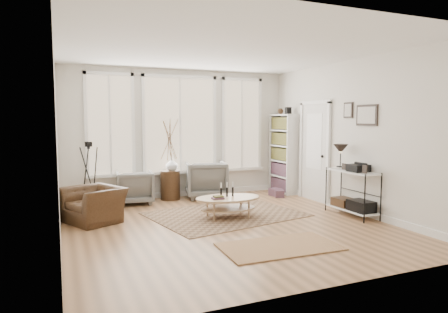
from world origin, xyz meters
name	(u,v)px	position (x,y,z in m)	size (l,w,h in m)	color
room	(227,140)	(0.02, 0.03, 1.43)	(5.50, 5.54, 2.90)	#A6774E
bay_window	(180,127)	(0.00, 2.71, 1.61)	(4.14, 0.12, 2.24)	tan
door	(315,149)	(2.57, 1.15, 1.12)	(0.09, 1.06, 2.22)	silver
bookcase	(283,153)	(2.44, 2.23, 0.96)	(0.31, 0.85, 2.06)	white
low_shelf	(352,188)	(2.38, -0.30, 0.51)	(0.38, 1.08, 1.30)	white
wall_art	(362,114)	(2.58, -0.27, 1.88)	(0.04, 0.88, 0.44)	black
rug_main	(226,214)	(0.26, 0.67, 0.01)	(2.64, 1.98, 0.01)	brown
rug_runner	(280,246)	(0.21, -1.38, 0.01)	(1.64, 0.91, 0.01)	brown
coffee_table	(228,202)	(0.20, 0.44, 0.29)	(1.22, 0.80, 0.55)	tan
armchair_left	(135,187)	(-1.12, 2.32, 0.35)	(0.74, 0.77, 0.70)	slate
armchair_right	(206,179)	(0.49, 2.36, 0.42)	(0.89, 0.92, 0.83)	slate
side_table	(170,160)	(-0.32, 2.45, 0.87)	(0.43, 0.43, 1.81)	#3B2717
vase	(172,164)	(-0.28, 2.45, 0.79)	(0.26, 0.26, 0.28)	silver
accent_chair	(94,205)	(-2.05, 1.06, 0.30)	(0.81, 0.93, 0.61)	#3B2717
tripod_camera	(90,179)	(-2.04, 2.02, 0.62)	(0.47, 0.47, 1.35)	black
book_stack_near	(276,192)	(2.05, 1.91, 0.09)	(0.21, 0.27, 0.17)	maroon
book_stack_far	(279,194)	(2.05, 1.75, 0.08)	(0.20, 0.25, 0.16)	maroon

